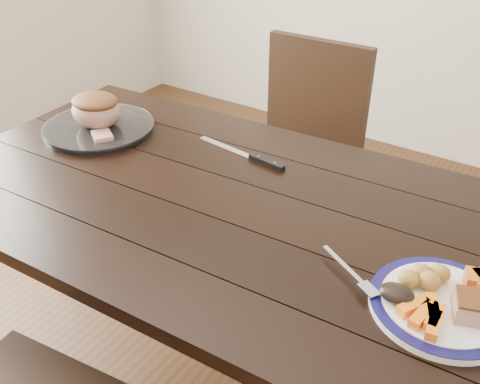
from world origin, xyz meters
The scene contains 14 objects.
ground centered at (0.00, 0.00, 0.00)m, with size 4.00×4.00×0.00m, color #472B16.
dining_table centered at (0.00, 0.00, 0.66)m, with size 1.64×0.98×0.75m.
chair_far centered at (-0.14, 0.74, 0.52)m, with size 0.42×0.43×0.93m.
dinner_plate centered at (0.60, -0.09, 0.76)m, with size 0.28×0.28×0.02m, color white.
plate_rim centered at (0.60, -0.09, 0.77)m, with size 0.28×0.28×0.02m, color #0F0D44.
serving_platter centered at (-0.55, 0.10, 0.76)m, with size 0.34×0.34×0.02m, color white.
pork_slice centered at (0.67, -0.10, 0.79)m, with size 0.09×0.07×0.04m, color tan.
roasted_potatoes centered at (0.56, -0.06, 0.79)m, with size 0.09×0.09×0.04m.
carrot_batons centered at (0.59, -0.16, 0.78)m, with size 0.09×0.11×0.02m.
dark_mushroom centered at (0.53, -0.14, 0.79)m, with size 0.07×0.05×0.03m, color black.
fork centered at (0.43, -0.12, 0.77)m, with size 0.16×0.10×0.00m.
roast_joint centered at (-0.55, 0.10, 0.82)m, with size 0.16×0.14×0.11m, color tan.
cut_slice centered at (-0.47, 0.05, 0.78)m, with size 0.07×0.06×0.02m, color tan.
carving_knife centered at (-0.02, 0.22, 0.76)m, with size 0.32×0.06×0.01m.
Camera 1 is at (0.70, -0.95, 1.51)m, focal length 40.00 mm.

